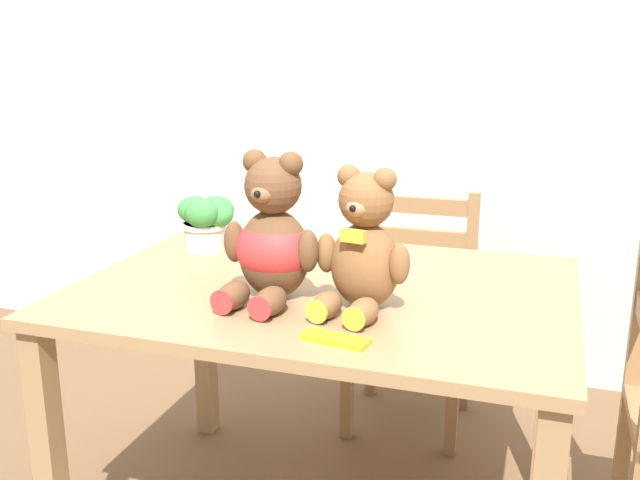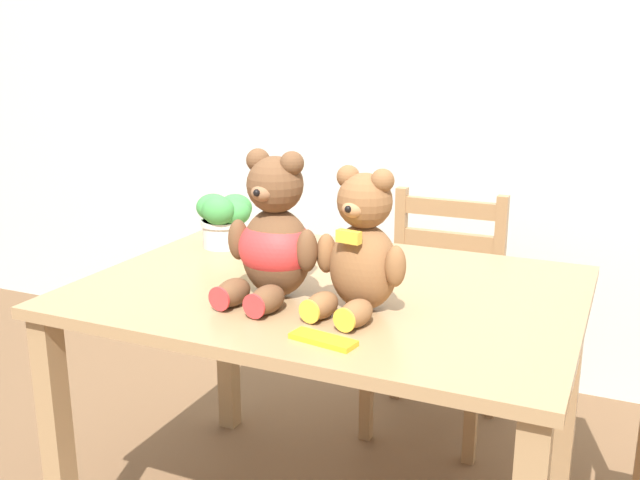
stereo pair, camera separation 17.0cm
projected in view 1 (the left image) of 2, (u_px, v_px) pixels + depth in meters
The scene contains 7 objects.
wall_back at pixel (420, 62), 2.85m from camera, with size 8.00×0.04×2.60m, color silver.
dining_table at pixel (325, 321), 1.89m from camera, with size 1.26×0.93×0.75m.
wooden_chair_behind at pixel (413, 307), 2.60m from camera, with size 0.41×0.39×0.85m.
teddy_bear_left at pixel (272, 241), 1.73m from camera, with size 0.26×0.27×0.37m.
teddy_bear_right at pixel (363, 249), 1.66m from camera, with size 0.24×0.25×0.34m.
potted_plant at pixel (206, 218), 2.16m from camera, with size 0.16×0.18×0.17m.
chocolate_bar at pixel (335, 339), 1.50m from camera, with size 0.15×0.05×0.01m, color gold.
Camera 1 is at (0.54, -1.22, 1.35)m, focal length 40.00 mm.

